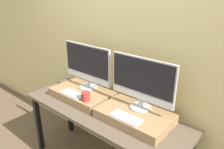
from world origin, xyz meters
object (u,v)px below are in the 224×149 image
object	(u,v)px
monitor_right	(142,81)
keyboard_right	(126,117)
mug	(86,96)
keyboard_left	(73,94)
monitor_left	(87,65)

from	to	relation	value
monitor_right	keyboard_right	distance (m)	0.33
mug	keyboard_right	world-z (taller)	mug
keyboard_left	keyboard_right	bearing A→B (deg)	0.00
keyboard_left	mug	xyz separation A→B (m)	(0.20, 0.00, 0.04)
keyboard_left	monitor_right	size ratio (longest dim) A/B	0.44
monitor_left	mug	world-z (taller)	monitor_left
monitor_left	monitor_right	xyz separation A→B (m)	(0.67, 0.00, 0.00)
monitor_right	keyboard_right	size ratio (longest dim) A/B	2.25
keyboard_left	keyboard_right	world-z (taller)	same
monitor_right	monitor_left	bearing A→B (deg)	180.00
keyboard_left	mug	distance (m)	0.20
keyboard_right	mug	bearing A→B (deg)	180.00
keyboard_left	keyboard_right	size ratio (longest dim) A/B	1.00
keyboard_right	keyboard_left	bearing A→B (deg)	180.00
keyboard_left	keyboard_right	xyz separation A→B (m)	(0.67, 0.00, 0.00)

